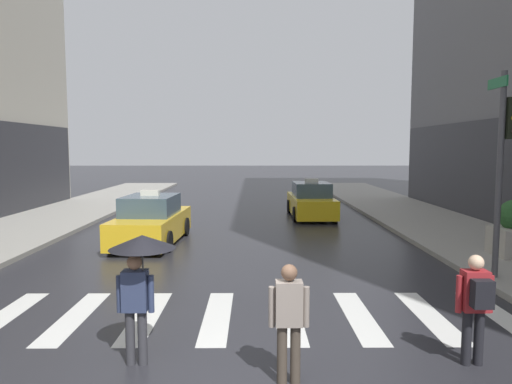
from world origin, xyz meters
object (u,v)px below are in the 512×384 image
at_px(taxi_second, 311,202).
at_px(pedestrian_with_backpack, 476,301).
at_px(taxi_lead, 152,222).
at_px(traffic_light_pole, 505,145).
at_px(pedestrian_with_umbrella, 140,264).
at_px(pedestrian_plain_coat, 289,316).

xyz_separation_m(taxi_second, pedestrian_with_backpack, (0.55, -14.73, 0.25)).
distance_m(taxi_lead, taxi_second, 8.46).
bearing_deg(pedestrian_with_backpack, traffic_light_pole, 58.10).
bearing_deg(pedestrian_with_backpack, pedestrian_with_umbrella, 179.12).
bearing_deg(taxi_second, pedestrian_with_umbrella, -106.46).
distance_m(traffic_light_pole, pedestrian_with_backpack, 5.42).
bearing_deg(traffic_light_pole, pedestrian_with_backpack, -121.90).
height_order(traffic_light_pole, pedestrian_with_backpack, traffic_light_pole).
relative_size(taxi_second, pedestrian_with_backpack, 2.77).
relative_size(pedestrian_with_umbrella, pedestrian_plain_coat, 1.18).
bearing_deg(taxi_lead, traffic_light_pole, -26.92).
bearing_deg(taxi_lead, taxi_second, 43.80).
height_order(taxi_second, pedestrian_with_backpack, taxi_second).
bearing_deg(traffic_light_pole, taxi_second, 106.60).
height_order(taxi_second, pedestrian_plain_coat, taxi_second).
relative_size(traffic_light_pole, taxi_second, 1.05).
relative_size(traffic_light_pole, taxi_lead, 1.04).
bearing_deg(taxi_second, taxi_lead, -136.20).
bearing_deg(pedestrian_with_umbrella, pedestrian_with_backpack, -0.88).
xyz_separation_m(traffic_light_pole, taxi_lead, (-9.25, 4.70, -2.53)).
distance_m(traffic_light_pole, pedestrian_plain_coat, 7.47).
distance_m(traffic_light_pole, taxi_second, 11.30).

